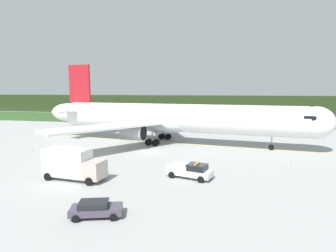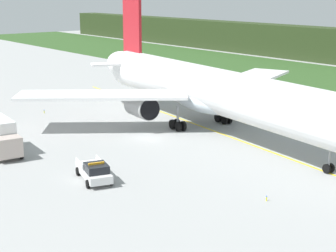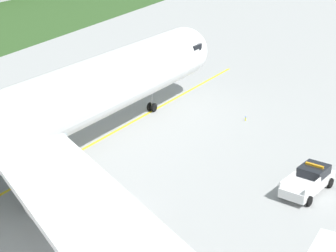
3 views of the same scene
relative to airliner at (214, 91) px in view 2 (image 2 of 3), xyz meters
name	(u,v)px [view 2 (image 2 of 3)]	position (x,y,z in m)	size (l,w,h in m)	color
ground	(149,139)	(-1.90, -8.30, -4.87)	(320.00, 320.00, 0.00)	#9C9E9D
taxiway_centerline_main	(217,132)	(0.66, -0.08, -4.86)	(74.25, 0.30, 0.01)	yellow
airliner	(214,91)	(0.00, 0.00, 0.00)	(56.44, 42.93, 15.70)	white
ops_pickup_truck	(94,171)	(6.55, -20.50, -3.96)	(5.73, 3.38, 1.94)	white
catering_truck	(0,136)	(-6.78, -23.93, -2.96)	(7.47, 3.27, 3.78)	#BBA9A0
taxiway_edge_light_east	(267,198)	(19.32, -11.96, -4.62)	(0.12, 0.12, 0.46)	yellow
taxiway_edge_light_west	(44,111)	(-21.72, -11.96, -4.60)	(0.12, 0.12, 0.48)	yellow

